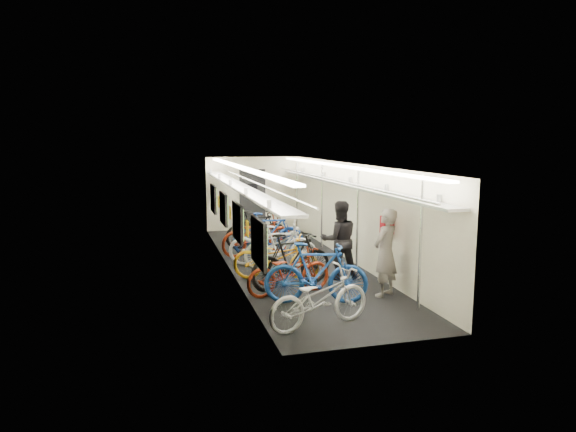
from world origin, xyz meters
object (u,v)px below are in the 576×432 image
bicycle_0 (319,298)px  passenger_mid (339,240)px  passenger_near (385,253)px  backpack (387,225)px  bicycle_1 (316,273)px

bicycle_0 → passenger_mid: 3.00m
passenger_mid → bicycle_0: bearing=68.7°
passenger_near → backpack: size_ratio=4.46×
passenger_mid → backpack: 1.20m
passenger_near → bicycle_1: bearing=-29.6°
backpack → passenger_near: bearing=-131.2°
bicycle_0 → bicycle_1: (0.32, 1.14, 0.09)m
passenger_mid → backpack: (0.68, -0.88, 0.44)m
bicycle_1 → backpack: bearing=-53.7°
bicycle_1 → passenger_mid: bearing=-18.1°
bicycle_0 → bicycle_1: bearing=-30.9°
passenger_mid → backpack: size_ratio=4.43×
bicycle_1 → passenger_mid: (1.01, 1.53, 0.27)m
bicycle_0 → backpack: (2.00, 1.79, 0.80)m
bicycle_1 → passenger_near: passenger_near is taller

